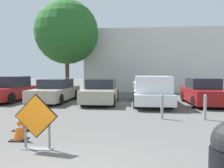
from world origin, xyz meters
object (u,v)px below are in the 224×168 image
Objects in this scene: traffic_cone_nearest at (19,127)px; bollard_nearest at (162,106)px; traffic_cone_third at (28,115)px; parked_car_third at (101,92)px; road_closed_sign at (36,121)px; parked_car_nearest at (11,90)px; traffic_cone_fifth at (38,104)px; traffic_cone_second at (24,120)px; parked_car_fourth at (203,92)px; bollard_second at (205,106)px; parked_car_second at (56,91)px; pickup_truck at (151,91)px; traffic_cone_fourth at (33,108)px.

bollard_nearest is at bearing 35.98° from traffic_cone_nearest.
parked_car_third is (1.92, 5.43, 0.36)m from traffic_cone_third.
parked_car_nearest is (-5.46, 8.29, 0.02)m from road_closed_sign.
traffic_cone_nearest is 8.93m from parked_car_nearest.
traffic_cone_fifth is 4.22m from parked_car_third.
traffic_cone_second is at bearing -74.30° from traffic_cone_fifth.
traffic_cone_second is 9.68m from parked_car_fourth.
traffic_cone_nearest reaches higher than traffic_cone_second.
parked_car_fourth is (6.24, 7.87, -0.01)m from road_closed_sign.
bollard_second is at bearing 18.17° from traffic_cone_second.
road_closed_sign is 5.08m from bollard_nearest.
traffic_cone_fifth is (-1.21, 3.91, 0.02)m from traffic_cone_nearest.
traffic_cone_third is (-1.53, 2.61, -0.39)m from road_closed_sign.
traffic_cone_third is 5.77m from parked_car_third.
traffic_cone_nearest is 2.06m from traffic_cone_third.
traffic_cone_fifth is 0.18× the size of parked_car_third.
parked_car_second is 4.76× the size of bollard_second.
pickup_truck is at bearing 114.28° from bollard_second.
traffic_cone_fifth is at bearing 173.23° from bollard_second.
road_closed_sign is at bearing 87.08° from parked_car_third.
road_closed_sign is 3.05m from traffic_cone_third.
bollard_nearest reaches higher than traffic_cone_third.
parked_car_second is 7.53m from bollard_nearest.
traffic_cone_third is at bearing -167.05° from bollard_nearest.
pickup_truck is (3.31, 7.61, 0.04)m from road_closed_sign.
traffic_cone_third is 0.64× the size of bollard_second.
pickup_truck is 2.94m from parked_car_fourth.
parked_car_second is (-1.33, 6.65, 0.35)m from traffic_cone_second.
parked_car_second is at bearing -5.98° from parked_car_third.
traffic_cone_fourth is 9.11m from parked_car_fourth.
traffic_cone_fourth is 0.98× the size of traffic_cone_fifth.
traffic_cone_second is at bearing 126.08° from parked_car_nearest.
traffic_cone_second is 0.80× the size of traffic_cone_fourth.
parked_car_nearest is (-3.62, 4.62, 0.34)m from traffic_cone_fourth.
traffic_cone_fifth is 5.07m from parked_car_nearest.
parked_car_fourth is 4.14× the size of bollard_second.
traffic_cone_fourth is at bearing 107.71° from traffic_cone_second.
parked_car_fourth is (7.45, 6.18, 0.38)m from traffic_cone_second.
parked_car_nearest is at bearing 121.47° from traffic_cone_nearest.
traffic_cone_fifth is at bearing 54.99° from parked_car_third.
parked_car_nearest is at bearing 124.70° from traffic_cone_third.
road_closed_sign is 8.72m from parked_car_second.
traffic_cone_fifth is 0.17× the size of parked_car_second.
parked_car_nearest is 8.80m from pickup_truck.
traffic_cone_nearest is 0.17× the size of parked_car_nearest.
traffic_cone_nearest is 7.86m from parked_car_second.
traffic_cone_second is 0.97m from traffic_cone_third.
pickup_truck is 5.72× the size of bollard_nearest.
bollard_nearest reaches higher than traffic_cone_fifth.
parked_car_second is at bearing 148.83° from bollard_second.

